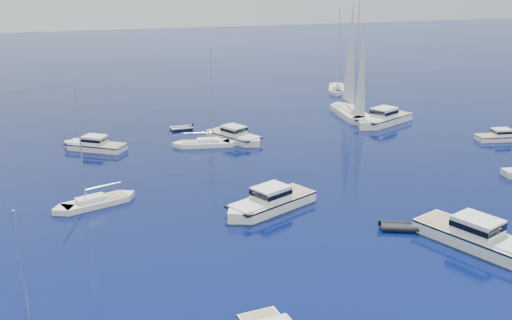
{
  "coord_description": "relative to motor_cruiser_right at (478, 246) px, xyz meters",
  "views": [
    {
      "loc": [
        -18.36,
        -31.74,
        21.44
      ],
      "look_at": [
        -0.16,
        25.04,
        2.2
      ],
      "focal_mm": 41.44,
      "sensor_mm": 36.0,
      "label": 1
    }
  ],
  "objects": [
    {
      "name": "motor_cruiser_far_l",
      "position": [
        -28.26,
        37.5,
        0.0
      ],
      "size": [
        8.85,
        7.22,
        2.32
      ],
      "primitive_type": null,
      "rotation": [
        0.0,
        0.0,
        0.97
      ],
      "color": "silver",
      "rests_on": "ground"
    },
    {
      "name": "tender_grey_far",
      "position": [
        -16.03,
        43.62,
        0.0
      ],
      "size": [
        3.35,
        2.02,
        0.95
      ],
      "primitive_type": null,
      "rotation": [
        0.0,
        0.0,
        1.63
      ],
      "color": "black",
      "rests_on": "ground"
    },
    {
      "name": "sailboat_mid_l",
      "position": [
        -29.21,
        18.49,
        0.0
      ],
      "size": [
        8.87,
        4.91,
        12.66
      ],
      "primitive_type": null,
      "rotation": [
        0.0,
        0.0,
        1.9
      ],
      "color": "silver",
      "rests_on": "ground"
    },
    {
      "name": "motor_cruiser_right",
      "position": [
        0.0,
        0.0,
        0.0
      ],
      "size": [
        7.54,
        12.14,
        3.06
      ],
      "primitive_type": null,
      "rotation": [
        0.0,
        0.0,
        3.51
      ],
      "color": "white",
      "rests_on": "ground"
    },
    {
      "name": "tender_yellow",
      "position": [
        -12.84,
        13.53,
        0.0
      ],
      "size": [
        4.34,
        4.49,
        0.95
      ],
      "primitive_type": null,
      "rotation": [
        0.0,
        0.0,
        0.73
      ],
      "color": "yellow",
      "rests_on": "ground"
    },
    {
      "name": "sailboat_sails_far",
      "position": [
        16.9,
        62.81,
        0.0
      ],
      "size": [
        7.07,
        10.7,
        15.52
      ],
      "primitive_type": null,
      "rotation": [
        0.0,
        0.0,
        2.69
      ],
      "color": "silver",
      "rests_on": "ground"
    },
    {
      "name": "motor_cruiser_horizon",
      "position": [
        -10.35,
        36.04,
        0.0
      ],
      "size": [
        7.03,
        9.85,
        2.52
      ],
      "primitive_type": null,
      "rotation": [
        0.0,
        0.0,
        3.62
      ],
      "color": "silver",
      "rests_on": "ground"
    },
    {
      "name": "tender_grey_near",
      "position": [
        -4.39,
        4.84,
        0.0
      ],
      "size": [
        3.88,
        3.09,
        0.95
      ],
      "primitive_type": null,
      "rotation": [
        0.0,
        0.0,
        4.3
      ],
      "color": "black",
      "rests_on": "ground"
    },
    {
      "name": "sailboat_sails_r",
      "position": [
        10.27,
        43.68,
        0.0
      ],
      "size": [
        5.03,
        13.86,
        19.91
      ],
      "primitive_type": null,
      "rotation": [
        0.0,
        0.0,
        3.03
      ],
      "color": "white",
      "rests_on": "ground"
    },
    {
      "name": "motor_cruiser_centre",
      "position": [
        -13.66,
        12.57,
        0.0
      ],
      "size": [
        11.04,
        7.49,
        2.8
      ],
      "primitive_type": null,
      "rotation": [
        0.0,
        0.0,
        2.01
      ],
      "color": "white",
      "rests_on": "ground"
    },
    {
      "name": "ground",
      "position": [
        -12.17,
        -4.26,
        0.0
      ],
      "size": [
        400.0,
        400.0,
        0.0
      ],
      "primitive_type": "plane",
      "color": "#091559",
      "rests_on": "ground"
    },
    {
      "name": "sailboat_centre",
      "position": [
        -14.61,
        34.8,
        0.0
      ],
      "size": [
        9.05,
        3.84,
        12.91
      ],
      "primitive_type": null,
      "rotation": [
        0.0,
        0.0,
        4.53
      ],
      "color": "white",
      "rests_on": "ground"
    },
    {
      "name": "motor_cruiser_far_r",
      "position": [
        23.37,
        25.56,
        0.0
      ],
      "size": [
        7.84,
        3.63,
        1.98
      ],
      "primitive_type": null,
      "rotation": [
        0.0,
        0.0,
        4.53
      ],
      "color": "white",
      "rests_on": "ground"
    },
    {
      "name": "motor_cruiser_distant",
      "position": [
        12.66,
        38.08,
        0.0
      ],
      "size": [
        11.83,
        8.19,
        3.01
      ],
      "primitive_type": null,
      "rotation": [
        0.0,
        0.0,
        2.03
      ],
      "color": "white",
      "rests_on": "ground"
    }
  ]
}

